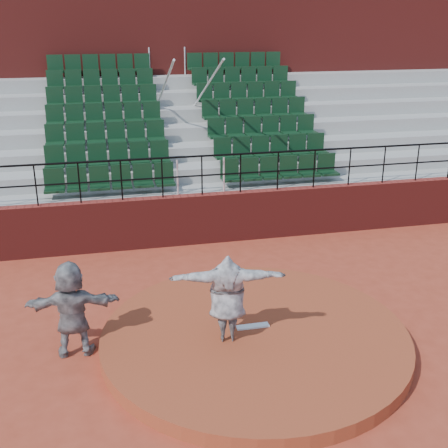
{
  "coord_description": "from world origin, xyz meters",
  "views": [
    {
      "loc": [
        -2.49,
        -8.42,
        5.54
      ],
      "look_at": [
        0.0,
        2.5,
        1.4
      ],
      "focal_mm": 45.0,
      "sensor_mm": 36.0,
      "label": 1
    }
  ],
  "objects": [
    {
      "name": "pitcher",
      "position": [
        -0.54,
        -0.12,
        1.04
      ],
      "size": [
        2.01,
        0.83,
        1.59
      ],
      "primitive_type": "imported",
      "rotation": [
        0.0,
        0.0,
        2.98
      ],
      "color": "black",
      "rests_on": "pitchers_mound"
    },
    {
      "name": "ground",
      "position": [
        0.0,
        0.0,
        0.0
      ],
      "size": [
        90.0,
        90.0,
        0.0
      ],
      "primitive_type": "plane",
      "color": "#9C3823",
      "rests_on": "ground"
    },
    {
      "name": "wall_railing",
      "position": [
        0.0,
        5.0,
        2.03
      ],
      "size": [
        24.04,
        0.05,
        1.03
      ],
      "color": "black",
      "rests_on": "boundary_wall"
    },
    {
      "name": "press_box_facade",
      "position": [
        0.0,
        12.6,
        3.55
      ],
      "size": [
        24.0,
        3.0,
        7.1
      ],
      "primitive_type": "cube",
      "color": "maroon",
      "rests_on": "ground"
    },
    {
      "name": "seating_deck",
      "position": [
        0.0,
        8.65,
        1.44
      ],
      "size": [
        24.0,
        5.97,
        4.63
      ],
      "color": "#989892",
      "rests_on": "ground"
    },
    {
      "name": "pitchers_mound",
      "position": [
        0.0,
        0.0,
        0.12
      ],
      "size": [
        5.5,
        5.5,
        0.25
      ],
      "primitive_type": "cylinder",
      "color": "#943C21",
      "rests_on": "ground"
    },
    {
      "name": "pitching_rubber",
      "position": [
        0.0,
        0.15,
        0.27
      ],
      "size": [
        0.6,
        0.15,
        0.03
      ],
      "primitive_type": "cube",
      "color": "white",
      "rests_on": "pitchers_mound"
    },
    {
      "name": "fielder",
      "position": [
        -3.14,
        0.4,
        0.87
      ],
      "size": [
        1.64,
        0.63,
        1.73
      ],
      "primitive_type": "imported",
      "rotation": [
        0.0,
        0.0,
        3.07
      ],
      "color": "black",
      "rests_on": "ground"
    },
    {
      "name": "boundary_wall",
      "position": [
        0.0,
        5.0,
        0.65
      ],
      "size": [
        24.0,
        0.3,
        1.3
      ],
      "primitive_type": "cube",
      "color": "maroon",
      "rests_on": "ground"
    }
  ]
}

